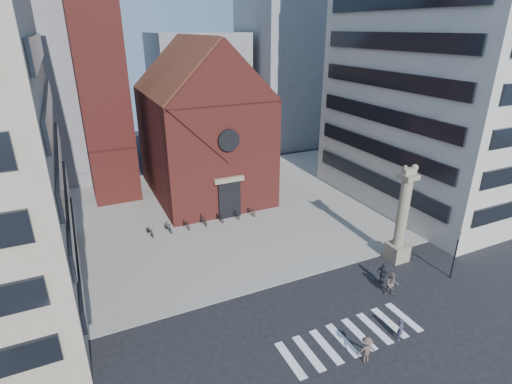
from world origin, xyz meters
TOP-DOWN VIEW (x-y plane):
  - ground at (0.00, 0.00)m, footprint 120.00×120.00m
  - piazza at (0.00, 19.00)m, footprint 46.00×30.00m
  - zebra_crossing at (0.55, -3.00)m, footprint 10.20×3.20m
  - church at (0.00, 25.04)m, footprint 12.00×16.65m
  - campanile at (-10.00, 28.00)m, footprint 5.50×5.50m
  - building_right at (24.00, 12.00)m, footprint 18.00×22.00m
  - bg_block_left at (-20.00, 40.00)m, footprint 16.00×14.00m
  - bg_block_mid at (6.00, 45.00)m, footprint 14.00×12.00m
  - bg_block_right at (22.00, 42.00)m, footprint 16.00×14.00m
  - lion_column at (10.01, 3.00)m, footprint 1.63×1.60m
  - traffic_light at (12.00, -1.00)m, footprint 0.13×0.16m
  - pedestrian_0 at (3.28, -4.46)m, footprint 0.69×0.63m
  - pedestrian_1 at (5.99, -0.69)m, footprint 1.20×1.15m
  - pedestrian_2 at (6.45, 0.74)m, footprint 0.66×1.13m
  - pedestrian_3 at (0.06, -4.98)m, footprint 1.26×0.89m
  - scooter_0 at (-8.49, 16.43)m, footprint 0.94×1.86m
  - scooter_1 at (-6.70, 16.43)m, footprint 0.80×1.78m
  - scooter_2 at (-4.92, 16.43)m, footprint 0.94×1.86m
  - scooter_3 at (-3.13, 16.43)m, footprint 0.80×1.78m
  - scooter_4 at (-1.35, 16.43)m, footprint 0.94×1.86m
  - scooter_5 at (0.44, 16.43)m, footprint 0.80×1.78m
  - scooter_6 at (2.22, 16.43)m, footprint 0.94×1.86m

SIDE VIEW (x-z plane):
  - ground at x=0.00m, z-range 0.00..0.00m
  - zebra_crossing at x=0.55m, z-range 0.00..0.01m
  - piazza at x=0.00m, z-range 0.00..0.05m
  - scooter_0 at x=-8.49m, z-range 0.05..0.98m
  - scooter_2 at x=-4.92m, z-range 0.05..0.98m
  - scooter_4 at x=-1.35m, z-range 0.05..0.98m
  - scooter_6 at x=2.22m, z-range 0.05..0.98m
  - scooter_1 at x=-6.70m, z-range 0.05..1.09m
  - scooter_3 at x=-3.13m, z-range 0.05..1.09m
  - scooter_5 at x=0.44m, z-range 0.05..1.09m
  - pedestrian_0 at x=3.28m, z-range 0.00..1.58m
  - pedestrian_3 at x=0.06m, z-range 0.00..1.77m
  - pedestrian_2 at x=6.45m, z-range 0.00..1.81m
  - pedestrian_1 at x=5.99m, z-range 0.00..1.95m
  - traffic_light at x=12.00m, z-range 0.14..4.44m
  - lion_column at x=10.01m, z-range -0.88..7.79m
  - church at x=0.00m, z-range -1.02..16.98m
  - bg_block_mid at x=6.00m, z-range 0.00..18.00m
  - bg_block_left at x=-20.00m, z-range 0.00..22.00m
  - bg_block_right at x=22.00m, z-range 0.00..24.00m
  - campanile at x=-10.00m, z-range 0.14..31.34m
  - building_right at x=24.00m, z-range 0.00..32.00m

